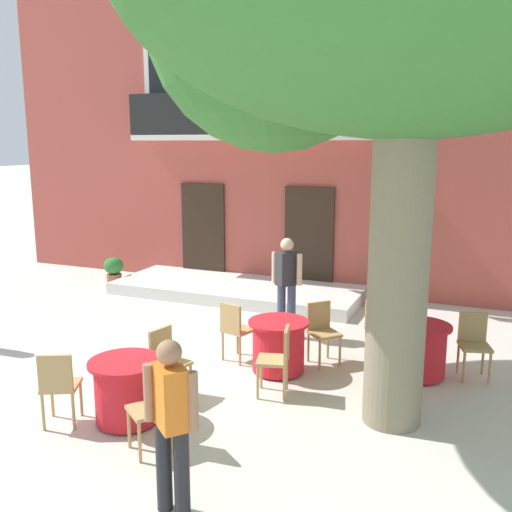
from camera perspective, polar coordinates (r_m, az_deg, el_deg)
ground_plane at (r=8.45m, az=-7.53°, el=-11.23°), size 120.00×120.00×0.00m
building_facade at (r=14.57m, az=2.98°, el=13.36°), size 13.00×5.09×7.50m
entrance_step_platform at (r=12.20m, az=-1.96°, el=-3.42°), size 5.30×2.00×0.25m
cafe_table_near_tree at (r=8.33m, az=16.07°, el=-9.05°), size 0.86×0.86×0.76m
cafe_chair_near_tree_0 at (r=8.75m, az=12.29°, el=-6.92°), size 0.56×0.56×0.91m
cafe_chair_near_tree_1 at (r=7.60m, az=14.58°, el=-9.87°), size 0.49×0.49×0.91m
cafe_chair_near_tree_2 at (r=8.51m, az=21.06°, el=-7.95°), size 0.50×0.50×0.91m
cafe_table_middle at (r=6.96m, az=-12.88°, el=-13.04°), size 0.86×0.86×0.76m
cafe_chair_middle_0 at (r=7.00m, az=-19.23°, el=-12.01°), size 0.53×0.53×0.91m
cafe_chair_middle_1 at (r=6.27m, az=-10.08°, el=-14.35°), size 0.56×0.56×0.91m
cafe_chair_middle_2 at (r=7.43m, az=-8.96°, el=-10.13°), size 0.48×0.48×0.91m
cafe_table_front at (r=8.16m, az=2.28°, el=-9.02°), size 0.86×0.86×0.76m
cafe_chair_front_0 at (r=8.52m, az=6.64°, el=-7.23°), size 0.57×0.57×0.91m
cafe_chair_front_1 at (r=8.51m, az=-2.11°, el=-7.18°), size 0.50×0.50×0.91m
cafe_chair_front_2 at (r=7.41m, az=2.27°, el=-10.05°), size 0.49×0.49×0.91m
ground_planter_left at (r=13.45m, az=-14.12°, el=-1.34°), size 0.44×0.44×0.64m
ground_planter_right at (r=11.54m, az=12.34°, el=-3.55°), size 0.39×0.39×0.57m
pedestrian_near_entrance at (r=9.44m, az=3.11°, el=-2.60°), size 0.53×0.40×1.70m
pedestrian_mid_plaza at (r=5.12m, az=-8.54°, el=-15.76°), size 0.53×0.39×1.61m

